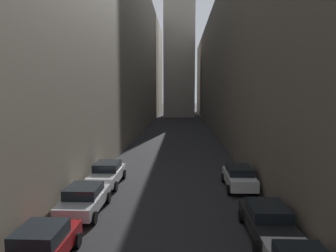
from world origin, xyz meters
name	(u,v)px	position (x,y,z in m)	size (l,w,h in m)	color
ground_plane	(177,135)	(0.00, 48.00, 0.00)	(264.00, 264.00, 0.00)	#232326
building_block_left	(98,51)	(-11.89, 50.00, 12.40)	(12.78, 108.00, 24.79)	#756B5B
building_block_right	(257,67)	(11.81, 50.00, 9.92)	(12.62, 108.00, 19.83)	#60594F
parked_car_left_second	(41,247)	(-4.40, 12.48, 0.73)	(1.92, 4.20, 1.45)	maroon
parked_car_left_third	(84,199)	(-4.40, 17.62, 0.75)	(2.01, 4.28, 1.44)	#B7B7BC
parked_car_left_far	(107,173)	(-4.40, 22.72, 0.78)	(1.97, 4.48, 1.51)	silver
parked_car_right_third	(268,221)	(4.40, 15.18, 0.72)	(1.93, 4.59, 1.39)	black
parked_car_right_far	(239,177)	(4.40, 22.16, 0.78)	(1.89, 4.07, 1.46)	silver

